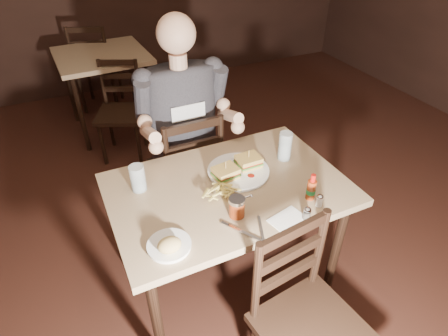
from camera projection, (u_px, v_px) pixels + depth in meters
name	position (u px, v px, depth m)	size (l,w,h in m)	color
room_shell	(296.00, 80.00, 1.34)	(7.00, 7.00, 7.00)	black
main_table	(228.00, 199.00, 1.90)	(1.17, 0.78, 0.77)	#A18560
bg_table	(103.00, 63.00, 3.47)	(0.83, 0.83, 0.77)	#A18560
chair_far	(186.00, 169.00, 2.50)	(0.42, 0.46, 0.92)	black
chair_near	(313.00, 331.00, 1.57)	(0.42, 0.46, 0.91)	black
bg_chair_far	(97.00, 66.00, 4.00)	(0.43, 0.47, 0.92)	black
bg_chair_near	(120.00, 114.00, 3.23)	(0.38, 0.42, 0.83)	black
diner	(183.00, 103.00, 2.16)	(0.57, 0.45, 0.98)	#343439
dinner_plate	(238.00, 172.00, 1.94)	(0.31, 0.31, 0.02)	white
sandwich_left	(226.00, 170.00, 1.85)	(0.12, 0.10, 0.10)	gold
sandwich_right	(249.00, 158.00, 1.93)	(0.12, 0.10, 0.10)	gold
fries_pile	(218.00, 190.00, 1.78)	(0.22, 0.16, 0.04)	#D2BF5D
ketchup_dollop	(251.00, 176.00, 1.89)	(0.04, 0.04, 0.01)	maroon
glass_left	(138.00, 178.00, 1.80)	(0.07, 0.07, 0.14)	silver
glass_right	(285.00, 146.00, 2.00)	(0.07, 0.07, 0.16)	silver
hot_sauce	(312.00, 187.00, 1.74)	(0.04, 0.04, 0.14)	maroon
salt_shaker	(319.00, 201.00, 1.72)	(0.03, 0.03, 0.06)	white
pepper_shaker	(307.00, 214.00, 1.65)	(0.03, 0.03, 0.06)	#38332D
syrup_dispenser	(237.00, 207.00, 1.66)	(0.07, 0.07, 0.10)	maroon
napkin	(291.00, 222.00, 1.65)	(0.16, 0.15, 0.00)	white
knife	(243.00, 232.00, 1.59)	(0.01, 0.22, 0.01)	silver
fork	(261.00, 229.00, 1.61)	(0.01, 0.16, 0.00)	silver
side_plate	(169.00, 246.00, 1.53)	(0.18, 0.18, 0.01)	white
bread_roll	(169.00, 245.00, 1.49)	(0.10, 0.08, 0.06)	tan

